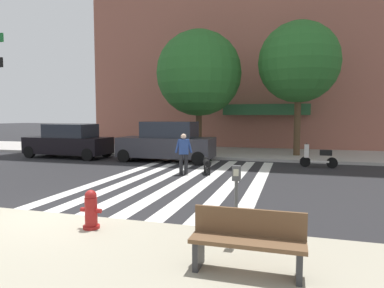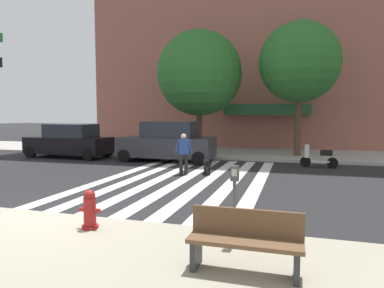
{
  "view_description": "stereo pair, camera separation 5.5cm",
  "coord_description": "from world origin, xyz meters",
  "px_view_note": "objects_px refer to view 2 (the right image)",
  "views": [
    {
      "loc": [
        5.16,
        -6.43,
        2.35
      ],
      "look_at": [
        1.44,
        6.17,
        1.26
      ],
      "focal_mm": 32.02,
      "sensor_mm": 36.0,
      "label": 1
    },
    {
      "loc": [
        5.22,
        -6.42,
        2.35
      ],
      "look_at": [
        1.44,
        6.17,
        1.26
      ],
      "focal_mm": 32.02,
      "sensor_mm": 36.0,
      "label": 2
    }
  ],
  "objects_px": {
    "pedestrian_dog_walker": "(184,151)",
    "dog_on_leash": "(207,163)",
    "parked_car_near_curb": "(69,141)",
    "parked_car_behind_first": "(167,143)",
    "street_tree_nearest": "(199,73)",
    "parking_meter_curbside": "(234,194)",
    "sidewalk_bench": "(245,240)",
    "street_tree_middle": "(299,62)",
    "fire_hydrant": "(90,210)",
    "parked_scooter": "(319,157)"
  },
  "relations": [
    {
      "from": "fire_hydrant",
      "to": "street_tree_middle",
      "type": "xyz_separation_m",
      "value": [
        3.97,
        14.16,
        4.74
      ]
    },
    {
      "from": "sidewalk_bench",
      "to": "street_tree_nearest",
      "type": "xyz_separation_m",
      "value": [
        -4.77,
        14.82,
        4.21
      ]
    },
    {
      "from": "fire_hydrant",
      "to": "parked_car_behind_first",
      "type": "relative_size",
      "value": 0.16
    },
    {
      "from": "parking_meter_curbside",
      "to": "parked_car_behind_first",
      "type": "xyz_separation_m",
      "value": [
        -5.28,
        10.69,
        -0.05
      ]
    },
    {
      "from": "parking_meter_curbside",
      "to": "parked_scooter",
      "type": "bearing_deg",
      "value": 79.17
    },
    {
      "from": "dog_on_leash",
      "to": "parked_car_near_curb",
      "type": "bearing_deg",
      "value": 160.74
    },
    {
      "from": "sidewalk_bench",
      "to": "street_tree_nearest",
      "type": "distance_m",
      "value": 16.13
    },
    {
      "from": "parking_meter_curbside",
      "to": "dog_on_leash",
      "type": "relative_size",
      "value": 1.28
    },
    {
      "from": "sidewalk_bench",
      "to": "parked_car_behind_first",
      "type": "bearing_deg",
      "value": 115.61
    },
    {
      "from": "fire_hydrant",
      "to": "dog_on_leash",
      "type": "distance_m",
      "value": 7.64
    },
    {
      "from": "parked_car_near_curb",
      "to": "street_tree_middle",
      "type": "height_order",
      "value": "street_tree_middle"
    },
    {
      "from": "parked_car_behind_first",
      "to": "street_tree_nearest",
      "type": "bearing_deg",
      "value": 75.19
    },
    {
      "from": "street_tree_nearest",
      "to": "parked_scooter",
      "type": "bearing_deg",
      "value": -25.54
    },
    {
      "from": "street_tree_nearest",
      "to": "pedestrian_dog_walker",
      "type": "relative_size",
      "value": 4.37
    },
    {
      "from": "street_tree_nearest",
      "to": "parked_car_near_curb",
      "type": "bearing_deg",
      "value": -154.98
    },
    {
      "from": "sidewalk_bench",
      "to": "fire_hydrant",
      "type": "bearing_deg",
      "value": 162.46
    },
    {
      "from": "fire_hydrant",
      "to": "sidewalk_bench",
      "type": "relative_size",
      "value": 0.48
    },
    {
      "from": "street_tree_nearest",
      "to": "parked_car_behind_first",
      "type": "bearing_deg",
      "value": -104.81
    },
    {
      "from": "dog_on_leash",
      "to": "street_tree_nearest",
      "type": "bearing_deg",
      "value": 108.21
    },
    {
      "from": "parking_meter_curbside",
      "to": "sidewalk_bench",
      "type": "distance_m",
      "value": 1.13
    },
    {
      "from": "pedestrian_dog_walker",
      "to": "dog_on_leash",
      "type": "xyz_separation_m",
      "value": [
        0.86,
        0.4,
        -0.48
      ]
    },
    {
      "from": "parked_scooter",
      "to": "street_tree_middle",
      "type": "bearing_deg",
      "value": 104.98
    },
    {
      "from": "parked_car_near_curb",
      "to": "street_tree_middle",
      "type": "bearing_deg",
      "value": 15.81
    },
    {
      "from": "sidewalk_bench",
      "to": "parked_car_near_curb",
      "type": "distance_m",
      "value": 16.39
    },
    {
      "from": "sidewalk_bench",
      "to": "street_tree_nearest",
      "type": "relative_size",
      "value": 0.22
    },
    {
      "from": "parked_car_behind_first",
      "to": "parked_scooter",
      "type": "relative_size",
      "value": 2.98
    },
    {
      "from": "parking_meter_curbside",
      "to": "dog_on_leash",
      "type": "bearing_deg",
      "value": 107.54
    },
    {
      "from": "street_tree_nearest",
      "to": "street_tree_middle",
      "type": "bearing_deg",
      "value": 3.55
    },
    {
      "from": "fire_hydrant",
      "to": "dog_on_leash",
      "type": "bearing_deg",
      "value": 86.73
    },
    {
      "from": "parked_car_near_curb",
      "to": "street_tree_nearest",
      "type": "distance_m",
      "value": 8.38
    },
    {
      "from": "sidewalk_bench",
      "to": "street_tree_middle",
      "type": "xyz_separation_m",
      "value": [
        0.8,
        15.16,
        4.65
      ]
    },
    {
      "from": "parked_car_near_curb",
      "to": "parked_car_behind_first",
      "type": "xyz_separation_m",
      "value": [
        5.89,
        0.0,
        0.07
      ]
    },
    {
      "from": "parked_scooter",
      "to": "sidewalk_bench",
      "type": "bearing_deg",
      "value": -98.38
    },
    {
      "from": "parking_meter_curbside",
      "to": "dog_on_leash",
      "type": "height_order",
      "value": "parking_meter_curbside"
    },
    {
      "from": "parked_car_near_curb",
      "to": "pedestrian_dog_walker",
      "type": "height_order",
      "value": "parked_car_near_curb"
    },
    {
      "from": "fire_hydrant",
      "to": "pedestrian_dog_walker",
      "type": "xyz_separation_m",
      "value": [
        -0.43,
        7.22,
        0.41
      ]
    },
    {
      "from": "parked_car_near_curb",
      "to": "parked_car_behind_first",
      "type": "bearing_deg",
      "value": 0.02
    },
    {
      "from": "parked_car_behind_first",
      "to": "parked_scooter",
      "type": "distance_m",
      "value": 7.34
    },
    {
      "from": "sidewalk_bench",
      "to": "parked_car_behind_first",
      "type": "height_order",
      "value": "parked_car_behind_first"
    },
    {
      "from": "sidewalk_bench",
      "to": "dog_on_leash",
      "type": "distance_m",
      "value": 9.05
    },
    {
      "from": "dog_on_leash",
      "to": "sidewalk_bench",
      "type": "bearing_deg",
      "value": -72.4
    },
    {
      "from": "parking_meter_curbside",
      "to": "street_tree_nearest",
      "type": "height_order",
      "value": "street_tree_nearest"
    },
    {
      "from": "parked_car_behind_first",
      "to": "street_tree_nearest",
      "type": "height_order",
      "value": "street_tree_nearest"
    },
    {
      "from": "street_tree_middle",
      "to": "dog_on_leash",
      "type": "bearing_deg",
      "value": -118.41
    },
    {
      "from": "parking_meter_curbside",
      "to": "street_tree_middle",
      "type": "height_order",
      "value": "street_tree_middle"
    },
    {
      "from": "parking_meter_curbside",
      "to": "parked_scooter",
      "type": "height_order",
      "value": "parking_meter_curbside"
    },
    {
      "from": "parked_car_behind_first",
      "to": "dog_on_leash",
      "type": "distance_m",
      "value": 4.23
    },
    {
      "from": "parking_meter_curbside",
      "to": "sidewalk_bench",
      "type": "bearing_deg",
      "value": -71.94
    },
    {
      "from": "fire_hydrant",
      "to": "parked_car_near_curb",
      "type": "relative_size",
      "value": 0.16
    },
    {
      "from": "street_tree_nearest",
      "to": "fire_hydrant",
      "type": "bearing_deg",
      "value": -83.39
    }
  ]
}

